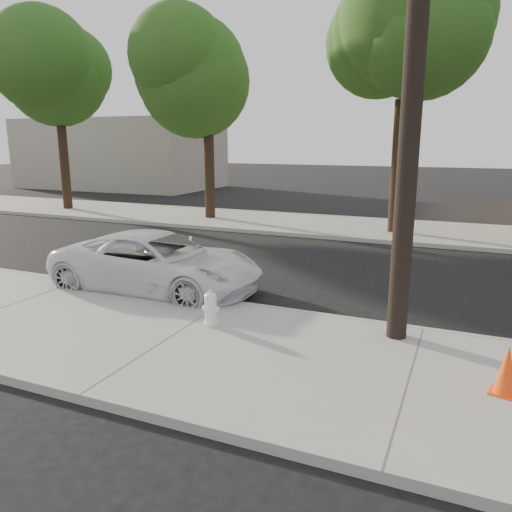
% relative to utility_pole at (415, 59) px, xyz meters
% --- Properties ---
extents(ground, '(120.00, 120.00, 0.00)m').
position_rel_utility_pole_xyz_m(ground, '(-3.60, 2.70, -4.70)').
color(ground, black).
rests_on(ground, ground).
extents(near_sidewalk, '(90.00, 4.40, 0.15)m').
position_rel_utility_pole_xyz_m(near_sidewalk, '(-3.60, -1.60, -4.62)').
color(near_sidewalk, gray).
rests_on(near_sidewalk, ground).
extents(far_sidewalk, '(90.00, 5.00, 0.15)m').
position_rel_utility_pole_xyz_m(far_sidewalk, '(-3.60, 11.20, -4.62)').
color(far_sidewalk, gray).
rests_on(far_sidewalk, ground).
extents(curb_near, '(90.00, 0.12, 0.16)m').
position_rel_utility_pole_xyz_m(curb_near, '(-3.60, 0.60, -4.62)').
color(curb_near, '#9E9B93').
rests_on(curb_near, ground).
extents(building_far, '(14.00, 8.00, 5.00)m').
position_rel_utility_pole_xyz_m(building_far, '(-23.60, 22.70, -2.20)').
color(building_far, gray).
rests_on(building_far, ground).
extents(utility_pole, '(1.40, 0.34, 9.00)m').
position_rel_utility_pole_xyz_m(utility_pole, '(0.00, 0.00, 0.00)').
color(utility_pole, black).
rests_on(utility_pole, near_sidewalk).
extents(tree_a, '(4.65, 4.50, 9.00)m').
position_rel_utility_pole_xyz_m(tree_a, '(-17.40, 10.55, 1.83)').
color(tree_a, black).
rests_on(tree_a, far_sidewalk).
extents(tree_b, '(4.34, 4.20, 8.45)m').
position_rel_utility_pole_xyz_m(tree_b, '(-9.41, 10.76, 1.45)').
color(tree_b, black).
rests_on(tree_b, far_sidewalk).
extents(tree_c, '(4.96, 4.80, 9.55)m').
position_rel_utility_pole_xyz_m(tree_c, '(-1.38, 10.34, 2.21)').
color(tree_c, black).
rests_on(tree_c, far_sidewalk).
extents(police_cruiser, '(5.03, 2.34, 1.39)m').
position_rel_utility_pole_xyz_m(police_cruiser, '(-5.63, 1.03, -4.00)').
color(police_cruiser, white).
rests_on(police_cruiser, ground).
extents(fire_hydrant, '(0.33, 0.30, 0.62)m').
position_rel_utility_pole_xyz_m(fire_hydrant, '(-3.23, -0.78, -4.25)').
color(fire_hydrant, white).
rests_on(fire_hydrant, near_sidewalk).
extents(traffic_cone, '(0.43, 0.43, 0.69)m').
position_rel_utility_pole_xyz_m(traffic_cone, '(1.63, -1.49, -4.22)').
color(traffic_cone, '#FF430D').
rests_on(traffic_cone, near_sidewalk).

